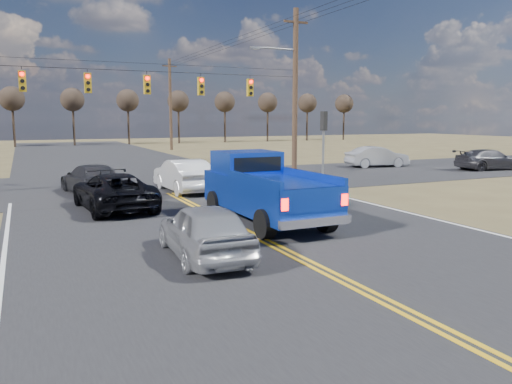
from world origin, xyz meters
name	(u,v)px	position (x,y,z in m)	size (l,w,h in m)	color
ground	(339,280)	(0.00, 0.00, 0.00)	(160.00, 160.00, 0.00)	brown
road_main	(197,207)	(0.00, 10.00, 0.00)	(14.00, 120.00, 0.02)	#28282B
road_cross	(150,184)	(0.00, 18.00, 0.00)	(120.00, 12.00, 0.02)	#28282B
signal_gantry	(157,89)	(0.50, 17.79, 5.06)	(19.60, 4.83, 10.00)	#473323
utility_poles	(152,85)	(0.00, 17.00, 5.23)	(19.60, 58.32, 10.00)	#473323
treeline	(117,87)	(0.00, 26.96, 5.70)	(87.00, 117.80, 7.40)	#33261C
pickup_truck	(264,189)	(1.21, 6.34, 1.14)	(2.55, 6.29, 2.36)	black
silver_suv	(204,230)	(-2.12, 2.95, 0.72)	(1.70, 4.23, 1.44)	#9B9DA2
black_suv	(114,191)	(-3.08, 10.86, 0.72)	(2.39, 5.19, 1.44)	black
white_car_queue	(183,175)	(0.80, 14.42, 0.79)	(1.67, 4.80, 1.58)	silver
dgrey_car_queue	(92,179)	(-3.34, 15.50, 0.71)	(1.98, 4.87, 1.41)	#2F3034
cross_car_east_near	(377,157)	(17.19, 20.28, 0.75)	(4.55, 1.58, 1.50)	#ABAEB4
cross_car_east_far	(490,160)	(22.94, 15.37, 0.71)	(4.91, 2.00, 1.43)	#343439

